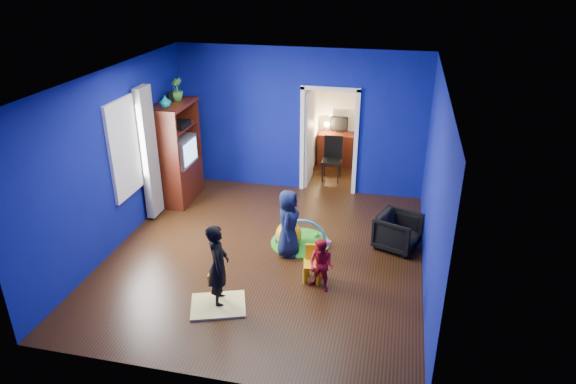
% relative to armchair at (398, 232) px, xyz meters
% --- Properties ---
extents(floor, '(5.00, 5.50, 0.01)m').
position_rel_armchair_xyz_m(floor, '(-2.08, -0.71, -0.30)').
color(floor, black).
rests_on(floor, ground).
extents(ceiling, '(5.00, 5.50, 0.01)m').
position_rel_armchair_xyz_m(ceiling, '(-2.08, -0.71, 2.60)').
color(ceiling, white).
rests_on(ceiling, wall_back).
extents(wall_back, '(5.00, 0.02, 2.90)m').
position_rel_armchair_xyz_m(wall_back, '(-2.08, 2.04, 1.15)').
color(wall_back, navy).
rests_on(wall_back, floor).
extents(wall_front, '(5.00, 0.02, 2.90)m').
position_rel_armchair_xyz_m(wall_front, '(-2.08, -3.46, 1.15)').
color(wall_front, navy).
rests_on(wall_front, floor).
extents(wall_left, '(0.02, 5.50, 2.90)m').
position_rel_armchair_xyz_m(wall_left, '(-4.58, -0.71, 1.15)').
color(wall_left, navy).
rests_on(wall_left, floor).
extents(wall_right, '(0.02, 5.50, 2.90)m').
position_rel_armchair_xyz_m(wall_right, '(0.42, -0.71, 1.15)').
color(wall_right, navy).
rests_on(wall_right, floor).
extents(alcove, '(1.00, 1.75, 2.50)m').
position_rel_armchair_xyz_m(alcove, '(-1.48, 2.91, 0.95)').
color(alcove, silver).
rests_on(alcove, floor).
extents(armchair, '(0.85, 0.84, 0.60)m').
position_rel_armchair_xyz_m(armchair, '(0.00, 0.00, 0.00)').
color(armchair, black).
rests_on(armchair, floor).
extents(child_black, '(0.41, 0.51, 1.23)m').
position_rel_armchair_xyz_m(child_black, '(-2.38, -2.06, 0.31)').
color(child_black, black).
rests_on(child_black, floor).
extents(child_navy, '(0.39, 0.57, 1.13)m').
position_rel_armchair_xyz_m(child_navy, '(-1.73, -0.59, 0.27)').
color(child_navy, '#0E1734').
rests_on(child_navy, floor).
extents(toddler_red, '(0.49, 0.44, 0.82)m').
position_rel_armchair_xyz_m(toddler_red, '(-1.05, -1.45, 0.11)').
color(toddler_red, red).
rests_on(toddler_red, floor).
extents(vase, '(0.22, 0.22, 0.22)m').
position_rel_armchair_xyz_m(vase, '(-4.29, 0.70, 1.77)').
color(vase, '#0E5E70').
rests_on(vase, tv_armoire).
extents(potted_plant, '(0.27, 0.27, 0.42)m').
position_rel_armchair_xyz_m(potted_plant, '(-4.29, 1.22, 1.87)').
color(potted_plant, '#3A8B32').
rests_on(potted_plant, tv_armoire).
extents(tv_armoire, '(0.58, 1.14, 1.96)m').
position_rel_armchair_xyz_m(tv_armoire, '(-4.29, 1.00, 0.68)').
color(tv_armoire, '#3B1109').
rests_on(tv_armoire, floor).
extents(crt_tv, '(0.46, 0.70, 0.54)m').
position_rel_armchair_xyz_m(crt_tv, '(-4.25, 1.00, 0.72)').
color(crt_tv, silver).
rests_on(crt_tv, tv_armoire).
extents(yellow_blanket, '(0.91, 0.81, 0.03)m').
position_rel_armchair_xyz_m(yellow_blanket, '(-2.38, -2.16, -0.29)').
color(yellow_blanket, '#F2E07A').
rests_on(yellow_blanket, floor).
extents(hopper_ball, '(0.44, 0.44, 0.44)m').
position_rel_armchair_xyz_m(hopper_ball, '(-1.78, -0.34, -0.08)').
color(hopper_ball, yellow).
rests_on(hopper_ball, floor).
extents(kid_chair, '(0.32, 0.32, 0.50)m').
position_rel_armchair_xyz_m(kid_chair, '(-1.20, -1.25, -0.05)').
color(kid_chair, yellow).
rests_on(kid_chair, floor).
extents(play_mat, '(1.00, 1.00, 0.03)m').
position_rel_armchair_xyz_m(play_mat, '(-1.60, -0.22, -0.29)').
color(play_mat, green).
rests_on(play_mat, floor).
extents(toy_arch, '(0.88, 0.27, 0.89)m').
position_rel_armchair_xyz_m(toy_arch, '(-1.60, -0.22, -0.28)').
color(toy_arch, '#3F8CD8').
rests_on(toy_arch, floor).
extents(window_left, '(0.03, 0.95, 1.55)m').
position_rel_armchair_xyz_m(window_left, '(-4.56, -0.36, 1.25)').
color(window_left, white).
rests_on(window_left, wall_left).
extents(curtain, '(0.14, 0.42, 2.40)m').
position_rel_armchair_xyz_m(curtain, '(-4.45, 0.19, 0.95)').
color(curtain, slate).
rests_on(curtain, floor).
extents(doorway, '(1.16, 0.10, 2.10)m').
position_rel_armchair_xyz_m(doorway, '(-1.48, 2.04, 0.75)').
color(doorway, white).
rests_on(doorway, floor).
extents(study_desk, '(0.88, 0.44, 0.75)m').
position_rel_armchair_xyz_m(study_desk, '(-1.48, 3.55, 0.07)').
color(study_desk, '#3D140A').
rests_on(study_desk, floor).
extents(desk_monitor, '(0.40, 0.05, 0.32)m').
position_rel_armchair_xyz_m(desk_monitor, '(-1.48, 3.67, 0.65)').
color(desk_monitor, black).
rests_on(desk_monitor, study_desk).
extents(desk_lamp, '(0.14, 0.14, 0.14)m').
position_rel_armchair_xyz_m(desk_lamp, '(-1.76, 3.61, 0.63)').
color(desk_lamp, '#FFD88C').
rests_on(desk_lamp, study_desk).
extents(folding_chair, '(0.40, 0.40, 0.92)m').
position_rel_armchair_xyz_m(folding_chair, '(-1.48, 2.59, 0.16)').
color(folding_chair, black).
rests_on(folding_chair, floor).
extents(book_shelf, '(0.88, 0.24, 0.04)m').
position_rel_armchair_xyz_m(book_shelf, '(-1.48, 3.66, 1.72)').
color(book_shelf, white).
rests_on(book_shelf, study_desk).
extents(toy_0, '(0.11, 0.11, 0.11)m').
position_rel_armchair_xyz_m(toy_0, '(-0.10, 0.21, -0.25)').
color(toy_0, '#27A5DE').
rests_on(toy_0, floor).
extents(toy_1, '(0.10, 0.08, 0.10)m').
position_rel_armchair_xyz_m(toy_1, '(-2.69, -1.59, -0.25)').
color(toy_1, orange).
rests_on(toy_1, floor).
extents(toy_2, '(0.11, 0.11, 0.11)m').
position_rel_armchair_xyz_m(toy_2, '(-1.37, 0.02, -0.25)').
color(toy_2, green).
rests_on(toy_2, floor).
extents(toy_3, '(0.10, 0.08, 0.10)m').
position_rel_armchair_xyz_m(toy_3, '(-1.13, -0.22, -0.25)').
color(toy_3, '#B744B4').
rests_on(toy_3, floor).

